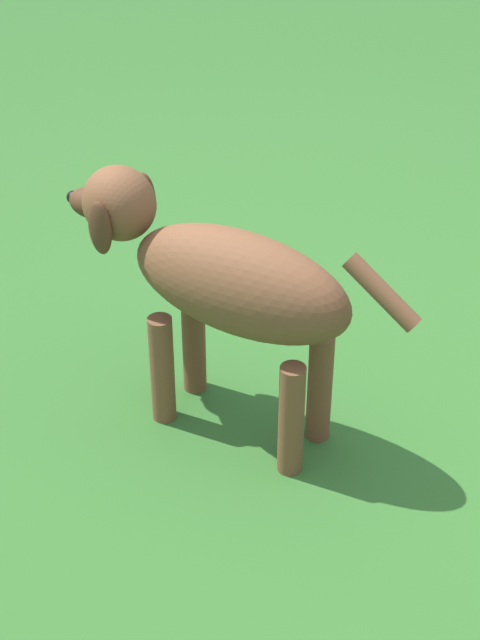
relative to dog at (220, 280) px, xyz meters
name	(u,v)px	position (x,y,z in m)	size (l,w,h in m)	color
ground	(293,387)	(-0.19, 0.13, -0.43)	(14.00, 14.00, 0.00)	#2D6026
dog	(220,280)	(0.00, 0.00, 0.00)	(0.34, 0.94, 0.64)	brown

